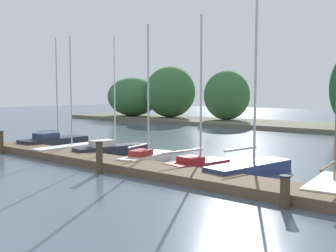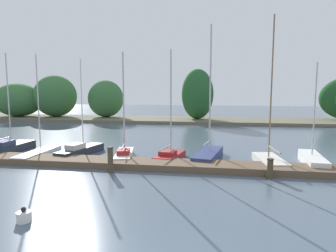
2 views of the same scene
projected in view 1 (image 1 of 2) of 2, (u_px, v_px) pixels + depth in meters
The scene contains 12 objects.
dock_pier at pixel (194, 177), 14.91m from camera, with size 28.28×1.80×0.35m.
far_shore at pixel (312, 100), 36.44m from camera, with size 70.32×8.00×7.04m.
sailboat_0 at pixel (55, 141), 24.68m from camera, with size 1.44×4.49×6.67m.
sailboat_1 at pixel (70, 148), 22.10m from camera, with size 1.06×4.35×6.40m.
sailboat_2 at pixel (112, 149), 21.30m from camera, with size 1.76×4.33×6.20m.
sailboat_3 at pixel (147, 156), 18.85m from camera, with size 1.67×3.80×6.49m.
sailboat_4 at pixel (198, 162), 17.20m from camera, with size 1.70×3.44×6.60m.
sailboat_5 at pixel (252, 166), 16.06m from camera, with size 1.88×4.51×8.07m.
sailboat_6 at pixel (334, 183), 13.30m from camera, with size 1.62×3.64×8.30m.
mooring_piling_0 at pixel (1, 142), 21.85m from camera, with size 0.30×0.30×1.22m.
mooring_piling_1 at pixel (99, 157), 16.32m from camera, with size 0.32×0.32×1.33m.
mooring_piling_2 at pixel (285, 192), 11.40m from camera, with size 0.32×0.32×0.96m.
Camera 1 is at (8.74, -1.31, 3.30)m, focal length 42.76 mm.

